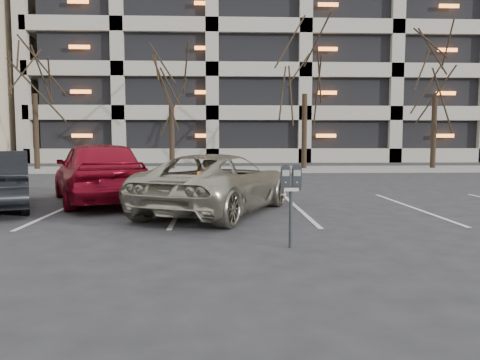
{
  "coord_description": "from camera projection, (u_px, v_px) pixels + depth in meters",
  "views": [
    {
      "loc": [
        -0.46,
        -8.75,
        1.66
      ],
      "look_at": [
        -0.13,
        -1.06,
        0.98
      ],
      "focal_mm": 35.0,
      "sensor_mm": 36.0,
      "label": 1
    }
  ],
  "objects": [
    {
      "name": "stall_lines",
      "position": [
        181.0,
        209.0,
        11.1
      ],
      "size": [
        16.9,
        5.2,
        0.0
      ],
      "color": "silver",
      "rests_on": "ground"
    },
    {
      "name": "parking_meter",
      "position": [
        291.0,
        185.0,
        7.08
      ],
      "size": [
        0.32,
        0.14,
        1.25
      ],
      "rotation": [
        0.0,
        0.0,
        -0.04
      ],
      "color": "black",
      "rests_on": "ground"
    },
    {
      "name": "tree_a",
      "position": [
        33.0,
        45.0,
        23.82
      ],
      "size": [
        3.91,
        3.91,
        8.88
      ],
      "color": "black",
      "rests_on": "ground"
    },
    {
      "name": "sidewalk",
      "position": [
        229.0,
        169.0,
        24.79
      ],
      "size": [
        80.0,
        4.0,
        0.12
      ],
      "primitive_type": "cube",
      "color": "gray",
      "rests_on": "ground"
    },
    {
      "name": "car_red",
      "position": [
        98.0,
        171.0,
        12.18
      ],
      "size": [
        3.63,
        5.2,
        1.64
      ],
      "primitive_type": "imported",
      "rotation": [
        0.0,
        0.0,
        3.53
      ],
      "color": "maroon",
      "rests_on": "ground"
    },
    {
      "name": "ground",
      "position": [
        245.0,
        227.0,
        8.87
      ],
      "size": [
        140.0,
        140.0,
        0.0
      ],
      "primitive_type": "plane",
      "color": "#28282B",
      "rests_on": "ground"
    },
    {
      "name": "tree_c",
      "position": [
        305.0,
        47.0,
        24.4
      ],
      "size": [
        3.94,
        3.94,
        8.96
      ],
      "color": "black",
      "rests_on": "ground"
    },
    {
      "name": "tree_b",
      "position": [
        171.0,
        65.0,
        24.19
      ],
      "size": [
        3.36,
        3.36,
        7.63
      ],
      "color": "black",
      "rests_on": "ground"
    },
    {
      "name": "tree_d",
      "position": [
        437.0,
        52.0,
        24.71
      ],
      "size": [
        3.81,
        3.81,
        8.65
      ],
      "color": "black",
      "rests_on": "ground"
    },
    {
      "name": "parking_garage",
      "position": [
        358.0,
        55.0,
        42.24
      ],
      "size": [
        52.0,
        20.0,
        19.0
      ],
      "color": "black",
      "rests_on": "ground"
    },
    {
      "name": "suv_silver",
      "position": [
        218.0,
        183.0,
        10.54
      ],
      "size": [
        3.98,
        5.27,
        1.34
      ],
      "rotation": [
        0.0,
        0.0,
        2.72
      ],
      "color": "#ACA792",
      "rests_on": "ground"
    }
  ]
}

